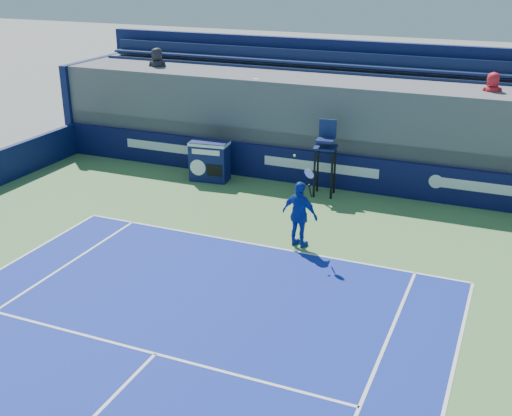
% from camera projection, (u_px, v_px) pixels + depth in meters
% --- Properties ---
extents(back_hoarding, '(20.40, 0.21, 1.20)m').
position_uv_depth(back_hoarding, '(321.00, 169.00, 21.59)').
color(back_hoarding, '#0B0F41').
rests_on(back_hoarding, ground).
extents(match_clock, '(1.39, 0.86, 1.40)m').
position_uv_depth(match_clock, '(210.00, 160.00, 22.10)').
color(match_clock, '#0F154B').
rests_on(match_clock, ground).
extents(umpire_chair, '(0.78, 0.78, 2.48)m').
position_uv_depth(umpire_chair, '(326.00, 150.00, 20.45)').
color(umpire_chair, black).
rests_on(umpire_chair, ground).
extents(tennis_player, '(1.14, 0.69, 2.57)m').
position_uv_depth(tennis_player, '(300.00, 214.00, 16.99)').
color(tennis_player, '#1437A6').
rests_on(tennis_player, apron).
extents(stadium_seating, '(21.00, 4.05, 4.67)m').
position_uv_depth(stadium_seating, '(340.00, 120.00, 22.88)').
color(stadium_seating, '#57585D').
rests_on(stadium_seating, ground).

